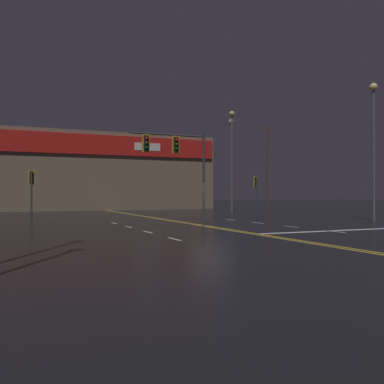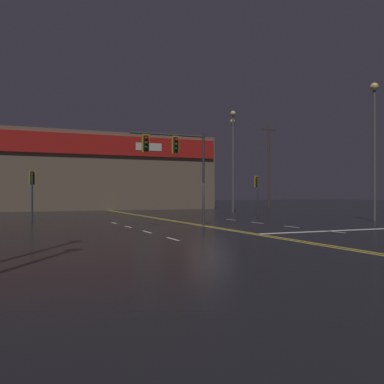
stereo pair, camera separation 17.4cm
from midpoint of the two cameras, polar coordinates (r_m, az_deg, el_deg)
name	(u,v)px [view 1 (the left image)]	position (r m, az deg, el deg)	size (l,w,h in m)	color
ground_plane	(210,227)	(24.48, 2.22, -4.66)	(200.00, 200.00, 0.00)	black
road_markings	(229,227)	(24.06, 4.71, -4.72)	(12.77, 60.00, 0.01)	gold
traffic_signal_median	(175,154)	(24.26, -2.51, 5.15)	(4.46, 0.36, 5.46)	#38383D
traffic_signal_corner_northwest	(31,184)	(31.93, -20.77, 1.04)	(0.42, 0.36, 3.53)	#38383D
traffic_signal_corner_northeast	(256,186)	(37.44, 8.42, 0.74)	(0.42, 0.36, 3.45)	#38383D
streetlight_near_left	(374,133)	(32.33, 22.92, 7.25)	(0.56, 0.56, 9.56)	#59595E
streetlight_median_approach	(232,148)	(44.14, 5.24, 5.81)	(0.56, 0.56, 10.41)	#59595E
streetlight_far_right	(231,153)	(48.09, 5.16, 5.21)	(0.56, 0.56, 10.26)	#59595E
building_backdrop	(99,173)	(54.87, -12.43, 2.53)	(27.12, 10.23, 9.09)	#7A6651
utility_pole_row	(121,163)	(49.33, -9.61, 3.87)	(43.76, 0.26, 11.01)	#4C3828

